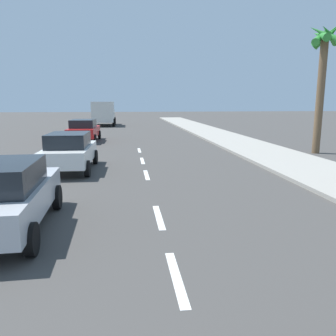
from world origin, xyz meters
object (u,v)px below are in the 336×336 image
Objects in this scene: parked_car_red at (84,130)px; palm_tree_far at (323,57)px; parked_car_silver at (2,195)px; parked_car_white at (70,151)px; delivery_truck at (104,113)px.

palm_tree_far reaches higher than parked_car_red.
parked_car_silver is 1.02× the size of parked_car_white.
parked_car_white is 10.63m from parked_car_red.
parked_car_silver is 0.96× the size of parked_car_red.
parked_car_silver is at bearing -90.48° from delivery_truck.
parked_car_silver and parked_car_white have the same top height.
parked_car_red is at bearing 89.32° from parked_car_silver.
parked_car_silver is 17.09m from palm_tree_far.
delivery_truck reaches higher than parked_car_white.
parked_car_white is 13.87m from palm_tree_far.
delivery_truck is at bearing 118.73° from palm_tree_far.
delivery_truck is at bearing 91.83° from parked_car_white.
parked_car_silver and parked_car_red have the same top height.
parked_car_red is 15.88m from palm_tree_far.
parked_car_white is 27.06m from delivery_truck.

